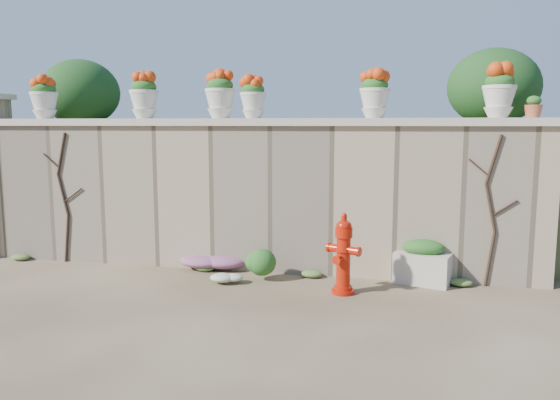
% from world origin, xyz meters
% --- Properties ---
extents(ground, '(80.00, 80.00, 0.00)m').
position_xyz_m(ground, '(0.00, 0.00, 0.00)').
color(ground, '#493924').
rests_on(ground, ground).
extents(stone_wall, '(8.00, 0.40, 2.00)m').
position_xyz_m(stone_wall, '(0.00, 1.80, 1.00)').
color(stone_wall, '#9D8A69').
rests_on(stone_wall, ground).
extents(wall_cap, '(8.10, 0.52, 0.10)m').
position_xyz_m(wall_cap, '(0.00, 1.80, 2.05)').
color(wall_cap, beige).
rests_on(wall_cap, stone_wall).
extents(raised_fill, '(9.00, 6.00, 2.00)m').
position_xyz_m(raised_fill, '(0.00, 5.00, 1.00)').
color(raised_fill, '#384C23').
rests_on(raised_fill, ground).
extents(back_shrub_left, '(1.30, 1.30, 1.10)m').
position_xyz_m(back_shrub_left, '(-3.20, 3.00, 2.55)').
color(back_shrub_left, '#143814').
rests_on(back_shrub_left, raised_fill).
extents(back_shrub_right, '(1.30, 1.30, 1.10)m').
position_xyz_m(back_shrub_right, '(3.40, 3.00, 2.55)').
color(back_shrub_right, '#143814').
rests_on(back_shrub_right, raised_fill).
extents(vine_left, '(0.60, 0.04, 1.91)m').
position_xyz_m(vine_left, '(-2.67, 1.58, 0.99)').
color(vine_left, black).
rests_on(vine_left, ground).
extents(vine_right, '(0.60, 0.04, 1.91)m').
position_xyz_m(vine_right, '(3.23, 1.58, 0.99)').
color(vine_right, black).
rests_on(vine_right, ground).
extents(fire_hydrant, '(0.42, 0.30, 0.97)m').
position_xyz_m(fire_hydrant, '(1.47, 0.91, 0.49)').
color(fire_hydrant, '#B41706').
rests_on(fire_hydrant, ground).
extents(planter_box, '(0.77, 0.57, 0.57)m').
position_xyz_m(planter_box, '(2.43, 1.55, 0.26)').
color(planter_box, beige).
rests_on(planter_box, ground).
extents(green_shrub, '(0.57, 0.51, 0.54)m').
position_xyz_m(green_shrub, '(0.28, 1.28, 0.27)').
color(green_shrub, '#1E5119').
rests_on(green_shrub, ground).
extents(magenta_clump, '(0.98, 0.65, 0.26)m').
position_xyz_m(magenta_clump, '(-0.45, 1.55, 0.13)').
color(magenta_clump, '#C727B0').
rests_on(magenta_clump, ground).
extents(white_flowers, '(0.49, 0.39, 0.18)m').
position_xyz_m(white_flowers, '(-0.01, 1.01, 0.09)').
color(white_flowers, white).
rests_on(white_flowers, ground).
extents(urn_pot_0, '(0.40, 0.40, 0.63)m').
position_xyz_m(urn_pot_0, '(-3.06, 1.80, 2.41)').
color(urn_pot_0, beige).
rests_on(urn_pot_0, wall_cap).
extents(urn_pot_1, '(0.41, 0.41, 0.64)m').
position_xyz_m(urn_pot_1, '(-1.46, 1.80, 2.42)').
color(urn_pot_1, beige).
rests_on(urn_pot_1, wall_cap).
extents(urn_pot_2, '(0.42, 0.42, 0.65)m').
position_xyz_m(urn_pot_2, '(-0.33, 1.80, 2.42)').
color(urn_pot_2, beige).
rests_on(urn_pot_2, wall_cap).
extents(urn_pot_3, '(0.36, 0.36, 0.56)m').
position_xyz_m(urn_pot_3, '(0.14, 1.80, 2.38)').
color(urn_pot_3, beige).
rests_on(urn_pot_3, wall_cap).
extents(urn_pot_4, '(0.39, 0.39, 0.61)m').
position_xyz_m(urn_pot_4, '(1.76, 1.80, 2.40)').
color(urn_pot_4, beige).
rests_on(urn_pot_4, wall_cap).
extents(urn_pot_5, '(0.41, 0.41, 0.64)m').
position_xyz_m(urn_pot_5, '(3.28, 1.80, 2.42)').
color(urn_pot_5, beige).
rests_on(urn_pot_5, wall_cap).
extents(terracotta_pot, '(0.22, 0.22, 0.26)m').
position_xyz_m(terracotta_pot, '(3.68, 1.80, 2.22)').
color(terracotta_pot, '#A95333').
rests_on(terracotta_pot, wall_cap).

